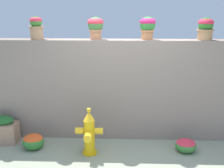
# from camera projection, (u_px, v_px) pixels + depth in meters

# --- Properties ---
(ground_plane) EXTENTS (24.00, 24.00, 0.00)m
(ground_plane) POSITION_uv_depth(u_px,v_px,m) (120.00, 166.00, 4.34)
(ground_plane) COLOR gray
(stone_wall) EXTENTS (5.66, 0.32, 1.86)m
(stone_wall) POSITION_uv_depth(u_px,v_px,m) (121.00, 90.00, 5.14)
(stone_wall) COLOR gray
(stone_wall) RESTS_ON ground
(potted_plant_1) EXTENTS (0.26, 0.26, 0.40)m
(potted_plant_1) POSITION_uv_depth(u_px,v_px,m) (36.00, 27.00, 4.88)
(potted_plant_1) COLOR tan
(potted_plant_1) RESTS_ON stone_wall
(potted_plant_2) EXTENTS (0.29, 0.29, 0.39)m
(potted_plant_2) POSITION_uv_depth(u_px,v_px,m) (96.00, 26.00, 4.88)
(potted_plant_2) COLOR #BD7A54
(potted_plant_2) RESTS_ON stone_wall
(potted_plant_3) EXTENTS (0.29, 0.29, 0.40)m
(potted_plant_3) POSITION_uv_depth(u_px,v_px,m) (148.00, 26.00, 4.83)
(potted_plant_3) COLOR #BD794B
(potted_plant_3) RESTS_ON stone_wall
(potted_plant_4) EXTENTS (0.29, 0.29, 0.39)m
(potted_plant_4) POSITION_uv_depth(u_px,v_px,m) (206.00, 27.00, 4.77)
(potted_plant_4) COLOR tan
(potted_plant_4) RESTS_ON stone_wall
(fire_hydrant) EXTENTS (0.46, 0.37, 0.81)m
(fire_hydrant) POSITION_uv_depth(u_px,v_px,m) (89.00, 134.00, 4.61)
(fire_hydrant) COLOR yellow
(fire_hydrant) RESTS_ON ground
(flower_bush_left) EXTENTS (0.37, 0.34, 0.28)m
(flower_bush_left) POSITION_uv_depth(u_px,v_px,m) (33.00, 141.00, 4.84)
(flower_bush_left) COLOR #317631
(flower_bush_left) RESTS_ON ground
(flower_bush_right) EXTENTS (0.36, 0.33, 0.23)m
(flower_bush_right) POSITION_uv_depth(u_px,v_px,m) (186.00, 145.00, 4.75)
(flower_bush_right) COLOR #3B7B34
(flower_bush_right) RESTS_ON ground
(planter_box) EXTENTS (0.58, 0.31, 0.53)m
(planter_box) POSITION_uv_depth(u_px,v_px,m) (2.00, 130.00, 5.04)
(planter_box) COLOR #A17C64
(planter_box) RESTS_ON ground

